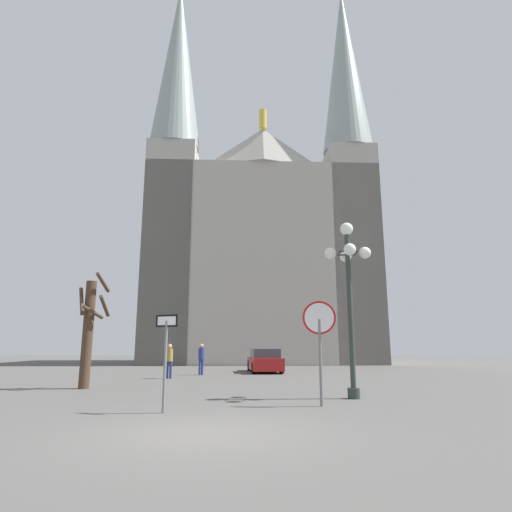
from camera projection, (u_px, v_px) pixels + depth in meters
name	position (u px, v px, depth m)	size (l,w,h in m)	color
ground_plane	(203.00, 433.00, 7.66)	(120.00, 120.00, 0.00)	#514F4C
cathedral	(260.00, 245.00, 41.24)	(21.62, 16.23, 37.09)	#ADA89E
stop_sign	(320.00, 330.00, 11.40)	(0.88, 0.12, 2.69)	slate
one_way_arrow_sign	(166.00, 349.00, 10.22)	(0.58, 0.20, 2.25)	slate
street_lamp	(349.00, 278.00, 13.35)	(1.44, 1.44, 5.35)	#2D3833
bare_tree	(89.00, 330.00, 15.96)	(1.20, 1.24, 4.19)	#473323
parked_car_near_red	(265.00, 361.00, 25.36)	(2.47, 4.75, 1.34)	maroon
pedestrian_walking	(201.00, 356.00, 23.02)	(0.32, 0.32, 1.62)	navy
pedestrian_standing	(169.00, 358.00, 20.51)	(0.32, 0.32, 1.60)	navy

